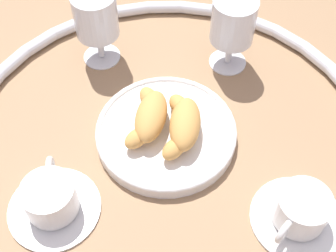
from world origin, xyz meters
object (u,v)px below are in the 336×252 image
object	(u,v)px
coffee_cup_near	(300,212)
juice_glass_left	(233,23)
coffee_cup_far	(51,200)
juice_glass_right	(96,18)
pastry_plate	(168,132)
croissant_large	(183,124)
croissant_small	(149,117)

from	to	relation	value
coffee_cup_near	juice_glass_left	distance (m)	0.33
coffee_cup_near	coffee_cup_far	distance (m)	0.35
juice_glass_left	juice_glass_right	distance (m)	0.23
pastry_plate	croissant_large	bearing A→B (deg)	-113.86
coffee_cup_near	coffee_cup_far	bearing A→B (deg)	80.18
juice_glass_left	croissant_large	bearing A→B (deg)	146.92
coffee_cup_far	coffee_cup_near	bearing A→B (deg)	-99.82
croissant_small	juice_glass_right	distance (m)	0.20
coffee_cup_near	croissant_small	bearing A→B (deg)	47.37
croissant_large	juice_glass_right	xyz separation A→B (m)	(0.21, 0.12, 0.05)
croissant_small	juice_glass_left	bearing A→B (deg)	-47.88
juice_glass_right	croissant_small	bearing A→B (deg)	-158.67
juice_glass_left	juice_glass_right	size ratio (longest dim) A/B	1.00
croissant_small	juice_glass_left	world-z (taller)	juice_glass_left
croissant_small	croissant_large	bearing A→B (deg)	-112.90
pastry_plate	coffee_cup_far	distance (m)	0.21
coffee_cup_far	juice_glass_right	xyz separation A→B (m)	(0.30, -0.08, 0.07)
pastry_plate	juice_glass_right	xyz separation A→B (m)	(0.20, 0.10, 0.08)
pastry_plate	croissant_small	xyz separation A→B (m)	(0.01, 0.03, 0.03)
pastry_plate	coffee_cup_far	world-z (taller)	coffee_cup_far
juice_glass_right	coffee_cup_far	bearing A→B (deg)	165.20
pastry_plate	croissant_small	bearing A→B (deg)	67.87
pastry_plate	juice_glass_left	world-z (taller)	juice_glass_left
juice_glass_right	croissant_large	bearing A→B (deg)	-149.18
croissant_small	juice_glass_right	world-z (taller)	juice_glass_right
pastry_plate	juice_glass_left	distance (m)	0.22
juice_glass_left	juice_glass_right	world-z (taller)	same
coffee_cup_near	pastry_plate	bearing A→B (deg)	44.76
croissant_large	juice_glass_right	size ratio (longest dim) A/B	0.95
pastry_plate	coffee_cup_far	xyz separation A→B (m)	(-0.11, 0.18, 0.01)
coffee_cup_far	juice_glass_left	bearing A→B (deg)	-49.79
coffee_cup_far	juice_glass_right	size ratio (longest dim) A/B	0.97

